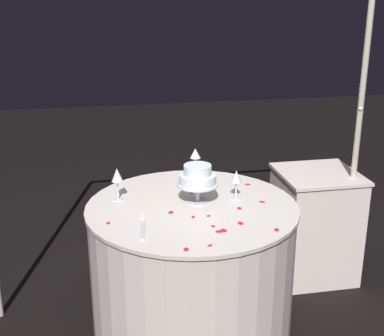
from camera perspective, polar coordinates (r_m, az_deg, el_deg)
ground_plane at (r=3.15m, az=0.00°, el=-16.89°), size 12.00×12.00×0.00m
decorative_arch at (r=2.91m, az=-1.33°, el=11.40°), size 2.22×0.06×2.21m
main_table at (r=2.94m, az=0.00°, el=-10.87°), size 1.11×1.11×0.76m
side_table at (r=3.59m, az=13.04°, el=-5.90°), size 0.50×0.50×0.72m
tiered_cake at (r=2.76m, az=0.60°, el=-1.04°), size 0.22×0.22×0.21m
wine_glass_0 at (r=2.82m, az=-8.05°, el=-0.91°), size 0.06×0.06×0.18m
wine_glass_1 at (r=2.82m, az=4.78°, el=-1.10°), size 0.06×0.06×0.16m
wine_glass_2 at (r=3.17m, az=0.36°, el=1.43°), size 0.06×0.06×0.17m
cake_knife at (r=2.57m, az=-5.30°, el=-5.95°), size 0.06×0.30×0.01m
rose_petal_0 at (r=2.33m, az=-0.64°, el=-8.73°), size 0.03×0.04×0.00m
rose_petal_1 at (r=2.50m, az=3.44°, el=-6.71°), size 0.03×0.04×0.00m
rose_petal_2 at (r=3.17m, az=0.89°, el=-0.98°), size 0.04×0.04×0.00m
rose_petal_3 at (r=2.83m, az=7.55°, el=-3.62°), size 0.04×0.04×0.00m
rose_petal_4 at (r=2.63m, az=0.13°, el=-5.30°), size 0.03×0.03×0.00m
rose_petal_5 at (r=2.93m, az=-0.04°, el=-2.70°), size 0.02×0.03×0.00m
rose_petal_6 at (r=2.74m, az=5.11°, el=-4.33°), size 0.03×0.04×0.00m
rose_petal_7 at (r=2.54m, az=2.29°, el=-6.26°), size 0.03×0.03×0.00m
rose_petal_8 at (r=2.69m, az=-2.28°, el=-4.78°), size 0.04×0.04×0.00m
rose_petal_9 at (r=2.36m, az=1.94°, el=-8.31°), size 0.03×0.03×0.00m
rose_petal_10 at (r=2.60m, az=-9.00°, el=-5.86°), size 0.03×0.03×0.00m
rose_petal_11 at (r=2.53m, az=9.08°, el=-6.58°), size 0.03×0.04×0.00m
rose_petal_12 at (r=2.49m, az=2.97°, el=-6.82°), size 0.04×0.03×0.00m
rose_petal_13 at (r=3.07m, az=6.00°, el=-1.76°), size 0.04×0.03×0.00m
rose_petal_14 at (r=2.65m, az=1.80°, el=-5.17°), size 0.03×0.03×0.00m
rose_petal_15 at (r=2.58m, az=5.25°, el=-5.92°), size 0.03×0.04×0.00m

